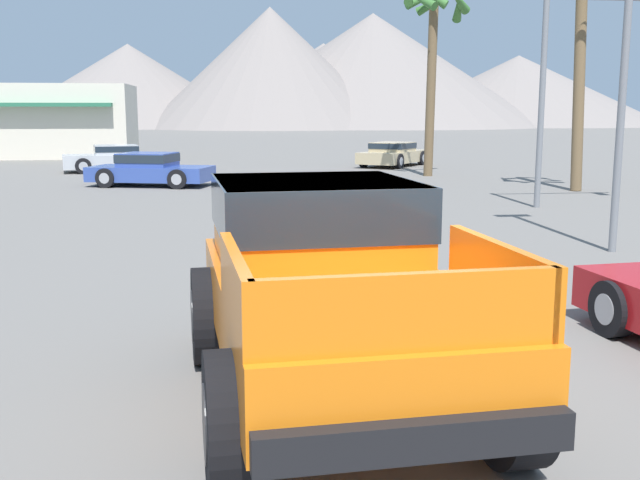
{
  "coord_description": "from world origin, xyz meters",
  "views": [
    {
      "loc": [
        -1.26,
        -6.57,
        2.58
      ],
      "look_at": [
        -0.38,
        0.69,
        1.32
      ],
      "focal_mm": 42.0,
      "sensor_mm": 36.0,
      "label": 1
    }
  ],
  "objects_px": {
    "orange_pickup_truck": "(326,277)",
    "palm_tree_leaning": "(433,30)",
    "parked_car_tan": "(393,154)",
    "parked_car_silver": "(115,158)",
    "traffic_light_main": "(598,56)",
    "palm_tree_tall": "(587,14)",
    "parked_car_blue": "(150,169)"
  },
  "relations": [
    {
      "from": "orange_pickup_truck",
      "to": "palm_tree_leaning",
      "type": "xyz_separation_m",
      "value": [
        7.1,
        22.68,
        4.6
      ]
    },
    {
      "from": "orange_pickup_truck",
      "to": "parked_car_tan",
      "type": "distance_m",
      "value": 29.04
    },
    {
      "from": "orange_pickup_truck",
      "to": "parked_car_silver",
      "type": "relative_size",
      "value": 1.08
    },
    {
      "from": "traffic_light_main",
      "to": "palm_tree_tall",
      "type": "height_order",
      "value": "palm_tree_tall"
    },
    {
      "from": "parked_car_silver",
      "to": "parked_car_blue",
      "type": "relative_size",
      "value": 0.99
    },
    {
      "from": "orange_pickup_truck",
      "to": "traffic_light_main",
      "type": "xyz_separation_m",
      "value": [
        8.87,
        12.7,
        2.92
      ]
    },
    {
      "from": "orange_pickup_truck",
      "to": "parked_car_silver",
      "type": "distance_m",
      "value": 27.11
    },
    {
      "from": "parked_car_tan",
      "to": "parked_car_blue",
      "type": "xyz_separation_m",
      "value": [
        -10.43,
        -8.26,
        0.0
      ]
    },
    {
      "from": "traffic_light_main",
      "to": "palm_tree_leaning",
      "type": "height_order",
      "value": "palm_tree_leaning"
    },
    {
      "from": "orange_pickup_truck",
      "to": "parked_car_tan",
      "type": "bearing_deg",
      "value": 71.94
    },
    {
      "from": "orange_pickup_truck",
      "to": "parked_car_tan",
      "type": "height_order",
      "value": "orange_pickup_truck"
    },
    {
      "from": "orange_pickup_truck",
      "to": "palm_tree_leaning",
      "type": "distance_m",
      "value": 24.21
    },
    {
      "from": "parked_car_tan",
      "to": "parked_car_silver",
      "type": "bearing_deg",
      "value": -135.79
    },
    {
      "from": "parked_car_tan",
      "to": "palm_tree_leaning",
      "type": "bearing_deg",
      "value": -50.73
    },
    {
      "from": "parked_car_blue",
      "to": "palm_tree_leaning",
      "type": "bearing_deg",
      "value": 120.74
    },
    {
      "from": "traffic_light_main",
      "to": "palm_tree_tall",
      "type": "relative_size",
      "value": 0.77
    },
    {
      "from": "parked_car_blue",
      "to": "traffic_light_main",
      "type": "height_order",
      "value": "traffic_light_main"
    },
    {
      "from": "parked_car_silver",
      "to": "palm_tree_tall",
      "type": "distance_m",
      "value": 19.6
    },
    {
      "from": "parked_car_tan",
      "to": "traffic_light_main",
      "type": "distance_m",
      "value": 16.03
    },
    {
      "from": "parked_car_tan",
      "to": "traffic_light_main",
      "type": "bearing_deg",
      "value": -46.13
    },
    {
      "from": "palm_tree_leaning",
      "to": "traffic_light_main",
      "type": "bearing_deg",
      "value": -79.97
    },
    {
      "from": "parked_car_silver",
      "to": "traffic_light_main",
      "type": "xyz_separation_m",
      "value": [
        14.64,
        -13.79,
        3.43
      ]
    },
    {
      "from": "parked_car_silver",
      "to": "traffic_light_main",
      "type": "bearing_deg",
      "value": -145.57
    },
    {
      "from": "parked_car_tan",
      "to": "traffic_light_main",
      "type": "relative_size",
      "value": 0.81
    },
    {
      "from": "parked_car_tan",
      "to": "palm_tree_leaning",
      "type": "xyz_separation_m",
      "value": [
        0.28,
        -5.54,
        5.11
      ]
    },
    {
      "from": "parked_car_blue",
      "to": "palm_tree_tall",
      "type": "distance_m",
      "value": 15.27
    },
    {
      "from": "parked_car_tan",
      "to": "palm_tree_tall",
      "type": "relative_size",
      "value": 0.62
    },
    {
      "from": "palm_tree_leaning",
      "to": "parked_car_silver",
      "type": "bearing_deg",
      "value": 163.54
    },
    {
      "from": "parked_car_silver",
      "to": "palm_tree_leaning",
      "type": "height_order",
      "value": "palm_tree_leaning"
    },
    {
      "from": "palm_tree_tall",
      "to": "palm_tree_leaning",
      "type": "bearing_deg",
      "value": 118.83
    },
    {
      "from": "parked_car_tan",
      "to": "palm_tree_tall",
      "type": "height_order",
      "value": "palm_tree_tall"
    },
    {
      "from": "palm_tree_leaning",
      "to": "palm_tree_tall",
      "type": "bearing_deg",
      "value": -61.17
    }
  ]
}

